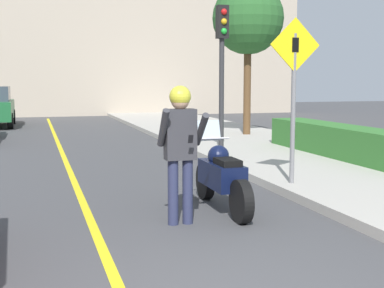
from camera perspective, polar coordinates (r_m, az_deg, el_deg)
name	(u,v)px	position (r m, az deg, el deg)	size (l,w,h in m)	color
road_center_line	(75,183)	(10.21, -12.39, -4.08)	(0.12, 36.00, 0.01)	yellow
building_backdrop	(56,31)	(30.16, -14.34, 11.62)	(28.00, 1.20, 9.15)	#B2A38E
motorcycle	(221,177)	(7.87, 3.15, -3.50)	(0.62, 2.15, 1.28)	black
person_biker	(180,139)	(6.97, -1.25, 0.56)	(0.59, 0.49, 1.84)	#282D4C
crossing_sign	(294,85)	(9.23, 10.81, 6.23)	(0.91, 0.08, 2.80)	slate
traffic_light	(222,51)	(12.74, 3.22, 9.85)	(0.26, 0.30, 3.50)	#2D2D30
hedge_row	(344,141)	(12.89, 15.89, 0.27)	(0.90, 5.90, 0.71)	#33702D
street_tree	(248,19)	(17.82, 5.99, 13.09)	(2.32, 2.32, 4.92)	brown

